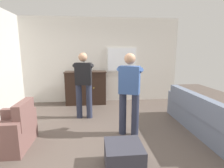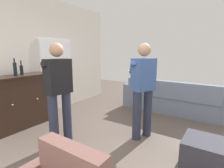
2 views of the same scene
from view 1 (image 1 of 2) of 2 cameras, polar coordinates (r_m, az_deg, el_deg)
name	(u,v)px [view 1 (image 1 of 2)]	position (r m, az deg, el deg)	size (l,w,h in m)	color
ground	(109,136)	(3.75, -1.15, -16.52)	(10.40, 10.40, 0.00)	brown
wall_back_with_window	(102,60)	(6.00, -3.20, 7.70)	(5.20, 0.15, 2.80)	silver
couch	(203,118)	(4.21, 27.63, -9.91)	(0.57, 2.53, 0.83)	slate
armchair	(13,132)	(3.70, -29.63, -13.45)	(0.66, 0.89, 0.85)	brown
sideboard_cabinet	(86,88)	(5.75, -8.51, -1.21)	(1.32, 0.49, 1.07)	black
bottle_wine_green	(89,68)	(5.68, -7.45, 5.19)	(0.06, 0.06, 0.29)	black
bottle_liquor_amber	(84,67)	(5.62, -9.08, 5.43)	(0.07, 0.07, 0.34)	black
ottoman	(124,156)	(2.80, 3.83, -22.49)	(0.55, 0.55, 0.38)	#33333D
person_standing_left	(84,82)	(4.48, -9.24, 0.56)	(0.55, 0.50, 1.68)	#282D42
person_standing_right	(129,91)	(3.52, 5.70, -2.13)	(0.51, 0.52, 1.68)	#282D42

